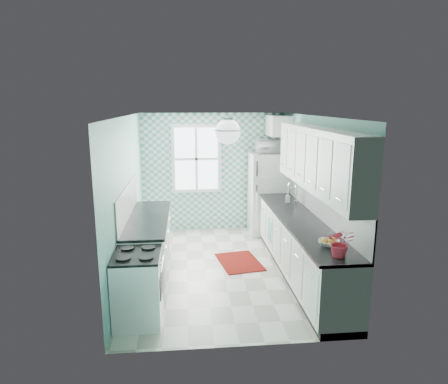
{
  "coord_description": "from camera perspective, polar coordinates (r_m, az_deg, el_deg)",
  "views": [
    {
      "loc": [
        -0.57,
        -6.19,
        2.69
      ],
      "look_at": [
        0.05,
        0.25,
        1.25
      ],
      "focal_mm": 32.0,
      "sensor_mm": 36.0,
      "label": 1
    }
  ],
  "objects": [
    {
      "name": "microwave",
      "position": [
        8.2,
        6.39,
        6.48
      ],
      "size": [
        0.5,
        0.34,
        0.28
      ],
      "primitive_type": "imported",
      "rotation": [
        0.0,
        0.0,
        3.14
      ],
      "color": "white",
      "rests_on": "fridge"
    },
    {
      "name": "floor",
      "position": [
        6.78,
        -0.22,
        -10.92
      ],
      "size": [
        3.0,
        4.4,
        0.02
      ],
      "primitive_type": "cube",
      "color": "silver",
      "rests_on": "ground"
    },
    {
      "name": "base_cabinets_right",
      "position": [
        6.46,
        10.88,
        -7.99
      ],
      "size": [
        0.6,
        3.6,
        0.9
      ],
      "primitive_type": "cube",
      "color": "white",
      "rests_on": "floor"
    },
    {
      "name": "fridge",
      "position": [
        8.36,
        6.22,
        -0.25
      ],
      "size": [
        0.74,
        0.73,
        1.7
      ],
      "rotation": [
        0.0,
        0.0,
        0.05
      ],
      "color": "silver",
      "rests_on": "floor"
    },
    {
      "name": "countertop_left",
      "position": [
        6.4,
        -10.81,
        -3.75
      ],
      "size": [
        0.63,
        2.15,
        0.04
      ],
      "primitive_type": "cube",
      "color": "black",
      "rests_on": "base_cabinets_left"
    },
    {
      "name": "potted_plant",
      "position": [
        4.86,
        16.35,
        -6.94
      ],
      "size": [
        0.38,
        0.35,
        0.35
      ],
      "primitive_type": "imported",
      "rotation": [
        0.0,
        0.0,
        -0.28
      ],
      "color": "#BA0808",
      "rests_on": "countertop_right"
    },
    {
      "name": "soap_bottle",
      "position": [
        7.3,
        9.1,
        -0.77
      ],
      "size": [
        0.1,
        0.1,
        0.18
      ],
      "primitive_type": "imported",
      "rotation": [
        0.0,
        0.0,
        -0.31
      ],
      "color": "#86A5AB",
      "rests_on": "countertop_right"
    },
    {
      "name": "upper_cabinet_fridge",
      "position": [
        8.25,
        7.71,
        9.38
      ],
      "size": [
        0.4,
        0.74,
        0.4
      ],
      "primitive_type": "cube",
      "color": "white",
      "rests_on": "wall_right"
    },
    {
      "name": "wall_right",
      "position": [
        6.69,
        12.76,
        -0.2
      ],
      "size": [
        0.02,
        4.4,
        2.5
      ],
      "primitive_type": "cube",
      "color": "#6BB1A2",
      "rests_on": "floor"
    },
    {
      "name": "fruit_bowl",
      "position": [
        5.23,
        14.74,
        -7.06
      ],
      "size": [
        0.35,
        0.35,
        0.07
      ],
      "primitive_type": "imported",
      "rotation": [
        0.0,
        0.0,
        -0.4
      ],
      "color": "white",
      "rests_on": "countertop_right"
    },
    {
      "name": "sink",
      "position": [
        7.24,
        8.87,
        -1.68
      ],
      "size": [
        0.49,
        0.41,
        0.53
      ],
      "rotation": [
        0.0,
        0.0,
        0.03
      ],
      "color": "silver",
      "rests_on": "countertop_right"
    },
    {
      "name": "backsplash_right",
      "position": [
        6.33,
        13.66,
        -1.49
      ],
      "size": [
        0.02,
        3.6,
        0.51
      ],
      "primitive_type": "cube",
      "color": "white",
      "rests_on": "wall_right"
    },
    {
      "name": "window",
      "position": [
        8.43,
        -3.97,
        4.75
      ],
      "size": [
        1.04,
        0.05,
        1.44
      ],
      "color": "white",
      "rests_on": "wall_back"
    },
    {
      "name": "wall_front",
      "position": [
        4.27,
        2.52,
        -7.18
      ],
      "size": [
        3.0,
        0.02,
        2.5
      ],
      "primitive_type": "cube",
      "color": "#6BB1A2",
      "rests_on": "floor"
    },
    {
      "name": "countertop_right",
      "position": [
        6.31,
        10.92,
        -3.99
      ],
      "size": [
        0.63,
        3.6,
        0.04
      ],
      "primitive_type": "cube",
      "color": "black",
      "rests_on": "base_cabinets_right"
    },
    {
      "name": "backsplash_left",
      "position": [
        6.36,
        -13.63,
        -1.41
      ],
      "size": [
        0.02,
        2.15,
        0.51
      ],
      "primitive_type": "cube",
      "color": "white",
      "rests_on": "wall_left"
    },
    {
      "name": "wall_left",
      "position": [
        6.43,
        -13.76,
        -0.77
      ],
      "size": [
        0.02,
        4.4,
        2.5
      ],
      "primitive_type": "cube",
      "color": "#6BB1A2",
      "rests_on": "floor"
    },
    {
      "name": "ceiling",
      "position": [
        6.22,
        -0.24,
        10.88
      ],
      "size": [
        3.0,
        4.4,
        0.02
      ],
      "primitive_type": "cube",
      "color": "white",
      "rests_on": "wall_back"
    },
    {
      "name": "accent_wall",
      "position": [
        8.52,
        -1.59,
        2.82
      ],
      "size": [
        3.0,
        0.01,
        2.5
      ],
      "primitive_type": "cube",
      "color": "#55A29B",
      "rests_on": "wall_back"
    },
    {
      "name": "dish_towel",
      "position": [
        7.18,
        6.53,
        -5.47
      ],
      "size": [
        0.07,
        0.25,
        0.38
      ],
      "primitive_type": "cube",
      "rotation": [
        0.0,
        0.0,
        0.23
      ],
      "color": "#67A8A0",
      "rests_on": "base_cabinets_right"
    },
    {
      "name": "ceiling_light",
      "position": [
        5.44,
        0.55,
        8.66
      ],
      "size": [
        0.34,
        0.34,
        0.35
      ],
      "color": "silver",
      "rests_on": "ceiling"
    },
    {
      "name": "wall_back",
      "position": [
        8.54,
        -1.6,
        2.84
      ],
      "size": [
        3.0,
        0.02,
        2.5
      ],
      "primitive_type": "cube",
      "color": "#6BB1A2",
      "rests_on": "floor"
    },
    {
      "name": "stove",
      "position": [
        5.24,
        -12.16,
        -12.99
      ],
      "size": [
        0.58,
        0.72,
        0.87
      ],
      "rotation": [
        0.0,
        0.0,
        0.05
      ],
      "color": "white",
      "rests_on": "floor"
    },
    {
      "name": "base_cabinets_left",
      "position": [
        6.55,
        -10.78,
        -7.7
      ],
      "size": [
        0.6,
        2.15,
        0.9
      ],
      "primitive_type": "cube",
      "color": "white",
      "rests_on": "floor"
    },
    {
      "name": "upper_cabinets_right",
      "position": [
        5.96,
        13.24,
        4.59
      ],
      "size": [
        0.33,
        3.2,
        0.9
      ],
      "primitive_type": "cube",
      "color": "white",
      "rests_on": "wall_right"
    },
    {
      "name": "rug",
      "position": [
        7.02,
        2.21,
        -9.94
      ],
      "size": [
        0.81,
        1.04,
        0.02
      ],
      "primitive_type": "cube",
      "rotation": [
        0.0,
        0.0,
        0.17
      ],
      "color": "maroon",
      "rests_on": "floor"
    }
  ]
}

